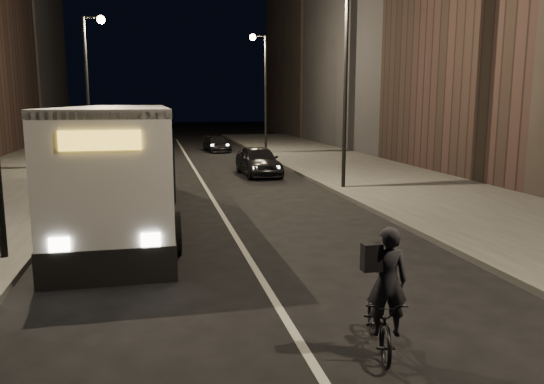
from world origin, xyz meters
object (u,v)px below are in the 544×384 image
car_far (217,144)px  streetlight_left_far (91,71)px  cyclist_on_bicycle (382,310)px  city_bus (122,158)px  streetlight_right_mid (340,60)px  car_near (258,161)px  streetlight_right_far (262,78)px  car_mid (130,153)px

car_far → streetlight_left_far: bearing=-137.3°
cyclist_on_bicycle → car_far: (1.32, 32.79, -0.09)m
city_bus → car_far: (5.56, 22.38, -1.37)m
cyclist_on_bicycle → streetlight_right_mid: bearing=86.2°
city_bus → car_near: (6.12, 8.87, -1.18)m
streetlight_left_far → cyclist_on_bicycle: 25.27m
streetlight_right_mid → city_bus: size_ratio=0.61×
cyclist_on_bicycle → car_far: 32.82m
streetlight_right_mid → streetlight_left_far: same height
streetlight_right_far → cyclist_on_bicycle: bearing=-98.0°
streetlight_left_far → car_far: 12.69m
car_far → cyclist_on_bicycle: bearing=-98.3°
cyclist_on_bicycle → streetlight_left_far: bearing=118.0°
city_bus → car_far: bearing=76.0°
streetlight_left_far → car_mid: size_ratio=1.77×
streetlight_left_far → car_mid: streetlight_left_far is taller
car_mid → streetlight_left_far: bearing=14.1°
streetlight_right_mid → car_far: size_ratio=2.09×
streetlight_right_mid → streetlight_left_far: bearing=136.8°
streetlight_left_far → car_far: (7.76, 8.82, -4.80)m
streetlight_right_mid → car_mid: bearing=129.8°
streetlight_left_far → city_bus: (2.20, -13.56, -3.42)m
streetlight_left_far → car_near: size_ratio=1.84×
car_near → streetlight_right_far: bearing=75.2°
streetlight_right_far → city_bus: (-8.47, -19.56, -3.42)m
car_mid → car_near: bearing=136.1°
streetlight_left_far → streetlight_right_far: bearing=29.4°
car_mid → city_bus: bearing=86.8°
streetlight_left_far → car_near: streetlight_left_far is taller
streetlight_right_far → car_far: streetlight_right_far is taller
streetlight_right_mid → car_mid: streetlight_right_mid is taller
streetlight_left_far → car_far: bearing=48.7°
streetlight_right_far → car_far: 6.28m
car_mid → streetlight_right_mid: bearing=125.1°
city_bus → car_near: 10.84m
streetlight_right_mid → streetlight_right_far: same height
streetlight_right_mid → streetlight_right_far: bearing=90.0°
streetlight_left_far → city_bus: streetlight_left_far is taller
city_bus → car_far: 23.10m
city_bus → cyclist_on_bicycle: city_bus is taller
streetlight_right_mid → car_near: streetlight_right_mid is taller
city_bus → car_near: city_bus is taller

